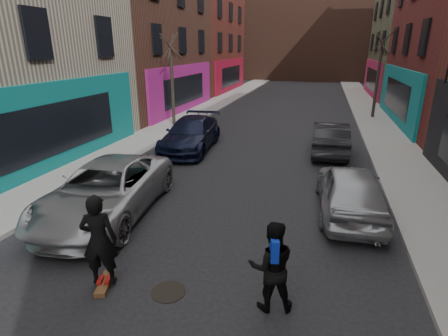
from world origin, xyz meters
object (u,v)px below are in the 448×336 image
Objects in this scene: parked_left_end at (191,134)px; parked_right_far at (350,190)px; tree_left_far at (172,71)px; skateboarder at (99,240)px; skateboard at (105,283)px; pedestrian at (272,266)px; parked_right_end at (330,138)px; tree_right_far at (379,66)px; manhole at (168,292)px; parked_left_far at (106,190)px.

parked_left_end is 1.18× the size of parked_right_far.
skateboarder is at bearing -72.08° from tree_left_far.
skateboard is at bearing -83.99° from parked_left_end.
parked_left_end is 11.30m from pedestrian.
tree_left_far reaches higher than skateboard.
tree_left_far reaches higher than parked_left_end.
skateboard is at bearing 67.01° from parked_right_end.
tree_right_far is 8.50× the size of skateboard.
tree_left_far is 9.29× the size of manhole.
parked_right_end is at bearing -129.84° from skateboarder.
parked_right_far is at bearing -41.65° from parked_left_end.
tree_right_far reaches higher than manhole.
manhole is at bearing -76.51° from parked_left_end.
skateboarder is at bearing -83.99° from parked_left_end.
skateboarder reaches higher than parked_left_end.
skateboarder is 3.45m from pedestrian.
parked_right_far reaches higher than parked_right_end.
skateboard is at bearing -10.96° from pedestrian.
skateboarder is (1.83, -2.98, 0.31)m from parked_left_far.
pedestrian is at bearing -60.54° from tree_left_far.
parked_right_end is 2.28× the size of skateboarder.
tree_left_far is 8.12× the size of skateboard.
pedestrian is (8.26, -14.62, -2.47)m from tree_left_far.
parked_right_end is 2.49× the size of pedestrian.
tree_right_far is 14.54m from parked_left_end.
parked_right_far is 7.12m from skateboarder.
skateboarder reaches higher than pedestrian.
tree_left_far is 6.09m from parked_left_end.
skateboarder is (-4.57, -11.36, 0.34)m from parked_right_end.
parked_left_end is (-9.49, -10.67, -2.77)m from tree_right_far.
parked_left_far is 5.90m from pedestrian.
tree_right_far reaches higher than parked_right_far.
skateboard is 0.44× the size of pedestrian.
parked_left_end is 10.46m from skateboard.
parked_left_end is at bearing -97.33° from skateboarder.
parked_right_end is (6.40, 8.38, -0.04)m from parked_left_far.
skateboard is at bearing -173.17° from manhole.
skateboarder is at bearing -64.61° from parked_left_far.
manhole is (-6.20, -20.76, -3.52)m from tree_right_far.
tree_left_far reaches higher than parked_left_far.
tree_left_far is at bearing -48.58° from parked_right_far.
tree_left_far is at bearing 90.01° from skateboard.
skateboard is 1.03m from skateboarder.
tree_right_far is 9.71× the size of manhole.
pedestrian is at bearing 66.88° from parked_right_far.
parked_right_end is at bearing 74.05° from manhole.
pedestrian is at bearing 3.94° from manhole.
parked_left_end reaches higher than skateboard.
skateboarder reaches higher than skateboard.
parked_right_end is at bearing 46.51° from parked_left_far.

